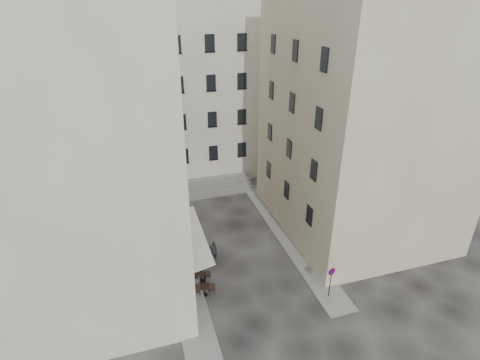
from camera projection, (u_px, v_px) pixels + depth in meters
name	position (u px, v px, depth m)	size (l,w,h in m)	color
ground	(246.00, 269.00, 27.15)	(90.00, 90.00, 0.00)	black
sidewalk_left	(176.00, 247.00, 29.37)	(2.00, 22.00, 0.12)	slate
sidewalk_right	(287.00, 235.00, 30.87)	(2.00, 18.00, 0.12)	slate
building_left	(65.00, 135.00, 22.39)	(12.20, 16.20, 20.60)	beige
building_right	(363.00, 118.00, 28.76)	(12.20, 14.20, 18.60)	tan
building_back	(182.00, 86.00, 39.03)	(18.20, 10.20, 18.60)	beige
cafe_storefront	(183.00, 250.00, 26.04)	(1.74, 7.30, 3.50)	#410F09
stone_steps	(208.00, 187.00, 37.74)	(9.00, 3.15, 0.80)	#5C5A57
bollard_near	(205.00, 281.00, 25.21)	(0.12, 0.12, 0.98)	black
bollard_mid	(195.00, 251.00, 28.21)	(0.12, 0.12, 0.98)	black
bollard_far	(187.00, 226.00, 31.20)	(0.12, 0.12, 0.98)	black
no_parking_sign	(331.00, 277.00, 23.81)	(0.55, 0.14, 2.43)	black
bistro_table_a	(204.00, 289.00, 24.53)	(1.37, 0.64, 0.96)	black
bistro_table_b	(202.00, 276.00, 25.81)	(1.18, 0.56, 0.83)	black
bistro_table_c	(200.00, 252.00, 28.03)	(1.42, 0.67, 1.00)	black
bistro_table_d	(200.00, 249.00, 28.58)	(1.20, 0.56, 0.85)	black
bistro_table_e	(188.00, 235.00, 30.03)	(1.43, 0.67, 1.00)	black
pedestrian	(214.00, 250.00, 27.76)	(0.59, 0.39, 1.61)	black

